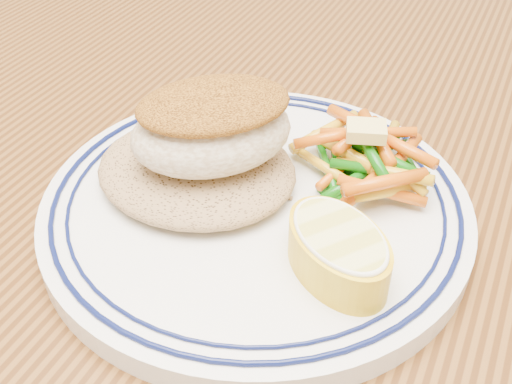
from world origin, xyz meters
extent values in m
cube|color=#45260D|center=(0.00, 0.00, 0.73)|extent=(1.50, 0.90, 0.04)
cylinder|color=#45260D|center=(-0.68, 0.38, 0.35)|extent=(0.07, 0.07, 0.71)
cylinder|color=silver|center=(-0.04, -0.02, 0.76)|extent=(0.25, 0.25, 0.01)
torus|color=#0A113F|center=(-0.04, -0.02, 0.77)|extent=(0.24, 0.24, 0.00)
torus|color=#0A113F|center=(-0.04, -0.02, 0.77)|extent=(0.22, 0.22, 0.00)
ellipsoid|color=olive|center=(-0.07, -0.02, 0.78)|extent=(0.12, 0.11, 0.02)
ellipsoid|color=beige|center=(-0.06, -0.01, 0.80)|extent=(0.11, 0.11, 0.04)
ellipsoid|color=#8F5717|center=(-0.06, -0.01, 0.82)|extent=(0.11, 0.11, 0.02)
cylinder|color=#0F580B|center=(0.01, 0.03, 0.77)|extent=(0.03, 0.05, 0.01)
cylinder|color=#D2580A|center=(0.02, 0.05, 0.77)|extent=(0.03, 0.05, 0.01)
cylinder|color=#0F580B|center=(0.00, 0.02, 0.77)|extent=(0.03, 0.05, 0.01)
cylinder|color=#D2580A|center=(0.00, 0.02, 0.77)|extent=(0.01, 0.05, 0.01)
cylinder|color=gold|center=(-0.01, 0.02, 0.77)|extent=(0.05, 0.03, 0.01)
cylinder|color=gold|center=(0.02, 0.05, 0.77)|extent=(0.01, 0.06, 0.01)
cylinder|color=#0F580B|center=(0.01, 0.02, 0.77)|extent=(0.03, 0.05, 0.01)
cylinder|color=#D2580A|center=(0.03, 0.01, 0.78)|extent=(0.05, 0.02, 0.01)
cylinder|color=#0F580B|center=(0.01, 0.05, 0.77)|extent=(0.04, 0.04, 0.01)
cylinder|color=gold|center=(-0.02, 0.05, 0.78)|extent=(0.03, 0.05, 0.01)
cylinder|color=gold|center=(0.04, 0.01, 0.78)|extent=(0.04, 0.04, 0.01)
cylinder|color=#0F580B|center=(0.04, 0.05, 0.78)|extent=(0.03, 0.05, 0.01)
cylinder|color=#D2580A|center=(0.03, 0.04, 0.78)|extent=(0.01, 0.05, 0.01)
cylinder|color=#D2580A|center=(0.02, 0.01, 0.78)|extent=(0.02, 0.05, 0.01)
cylinder|color=gold|center=(0.00, 0.03, 0.78)|extent=(0.05, 0.03, 0.01)
cylinder|color=#0F580B|center=(0.01, 0.05, 0.78)|extent=(0.05, 0.03, 0.01)
cylinder|color=#0F580B|center=(0.03, 0.02, 0.78)|extent=(0.06, 0.02, 0.01)
cylinder|color=gold|center=(0.03, 0.02, 0.78)|extent=(0.06, 0.01, 0.02)
cylinder|color=#0F580B|center=(0.03, 0.03, 0.78)|extent=(0.06, 0.02, 0.01)
cylinder|color=gold|center=(0.03, 0.03, 0.78)|extent=(0.06, 0.03, 0.01)
cylinder|color=#D2580A|center=(0.00, 0.05, 0.78)|extent=(0.02, 0.05, 0.01)
cylinder|color=#D2580A|center=(0.01, 0.05, 0.78)|extent=(0.06, 0.02, 0.01)
cylinder|color=#D2580A|center=(0.02, 0.04, 0.79)|extent=(0.04, 0.05, 0.01)
cylinder|color=#D2580A|center=(0.00, 0.06, 0.79)|extent=(0.04, 0.03, 0.01)
cylinder|color=#D2580A|center=(0.03, 0.04, 0.79)|extent=(0.05, 0.03, 0.01)
cylinder|color=#D2580A|center=(0.03, 0.00, 0.79)|extent=(0.04, 0.04, 0.01)
cylinder|color=#0F580B|center=(0.02, 0.03, 0.79)|extent=(0.04, 0.05, 0.01)
cylinder|color=#D2580A|center=(-0.01, 0.03, 0.79)|extent=(0.04, 0.03, 0.01)
cube|color=#EAD672|center=(0.01, 0.03, 0.80)|extent=(0.03, 0.02, 0.01)
torus|color=white|center=(0.03, -0.05, 0.79)|extent=(0.09, 0.09, 0.00)
camera|label=1|loc=(0.09, -0.28, 1.00)|focal=45.00mm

